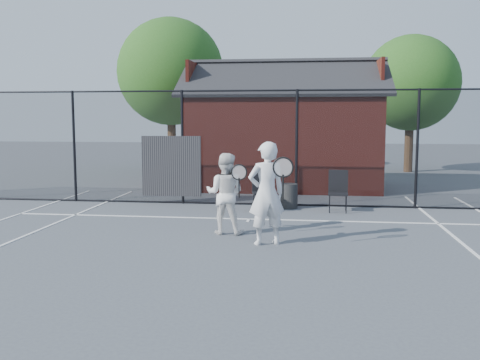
# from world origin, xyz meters

# --- Properties ---
(ground) EXTENTS (80.00, 80.00, 0.00)m
(ground) POSITION_xyz_m (0.00, 0.00, 0.00)
(ground) COLOR #4A4D54
(ground) RESTS_ON ground
(court_lines) EXTENTS (11.02, 18.00, 0.01)m
(court_lines) POSITION_xyz_m (0.00, -1.32, 0.01)
(court_lines) COLOR white
(court_lines) RESTS_ON ground
(fence) EXTENTS (22.04, 3.00, 3.00)m
(fence) POSITION_xyz_m (-0.30, 5.00, 1.45)
(fence) COLOR black
(fence) RESTS_ON ground
(clubhouse) EXTENTS (6.50, 4.36, 4.19)m
(clubhouse) POSITION_xyz_m (0.50, 9.00, 1.61)
(clubhouse) COLOR maroon
(clubhouse) RESTS_ON ground
(tree_left) EXTENTS (4.48, 4.48, 6.44)m
(tree_left) POSITION_xyz_m (-4.50, 13.50, 4.19)
(tree_left) COLOR #322614
(tree_left) RESTS_ON ground
(tree_right) EXTENTS (3.97, 3.97, 5.70)m
(tree_right) POSITION_xyz_m (5.50, 14.50, 3.71)
(tree_right) COLOR #322614
(tree_right) RESTS_ON ground
(player_front) EXTENTS (0.89, 0.72, 1.86)m
(player_front) POSITION_xyz_m (0.57, 0.66, 0.93)
(player_front) COLOR white
(player_front) RESTS_ON ground
(player_back) EXTENTS (0.88, 0.66, 1.59)m
(player_back) POSITION_xyz_m (-0.31, 1.48, 0.80)
(player_back) COLOR white
(player_back) RESTS_ON ground
(chair_left) EXTENTS (0.58, 0.59, 0.99)m
(chair_left) POSITION_xyz_m (0.21, 4.10, 0.50)
(chair_left) COLOR black
(chair_left) RESTS_ON ground
(chair_right) EXTENTS (0.49, 0.51, 0.98)m
(chair_right) POSITION_xyz_m (2.03, 4.23, 0.49)
(chair_right) COLOR black
(chair_right) RESTS_ON ground
(waste_bin) EXTENTS (0.50, 0.50, 0.62)m
(waste_bin) POSITION_xyz_m (0.84, 4.60, 0.31)
(waste_bin) COLOR #252525
(waste_bin) RESTS_ON ground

